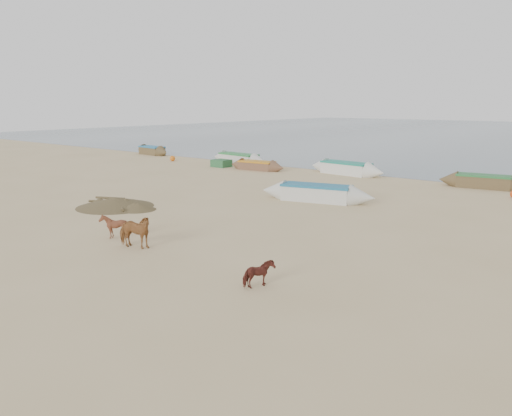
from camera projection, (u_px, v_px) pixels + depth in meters
The scene contains 8 objects.
ground at pixel (185, 254), 17.57m from camera, with size 140.00×140.00×0.00m, color tan.
cow_adult at pixel (134, 232), 18.16m from camera, with size 0.67×1.48×1.25m, color #925D30.
calf_front at pixel (114, 226), 19.55m from camera, with size 0.78×0.88×0.96m, color brown.
calf_right at pixel (259, 274), 14.32m from camera, with size 0.79×0.67×0.79m, color #5B251D.
near_canoe at pixel (316, 193), 26.90m from camera, with size 6.31×1.28×0.90m, color silver, non-canonical shape.
debris_pile at pixel (115, 202), 25.48m from camera, with size 3.91×3.91×0.50m, color brown.
waterline_canoes at pixel (426, 177), 32.62m from camera, with size 62.01×4.19×0.91m.
beach_clutter at pixel (467, 186), 30.00m from camera, with size 46.61×5.00×0.64m.
Camera 1 is at (12.54, -11.53, 5.24)m, focal length 35.00 mm.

